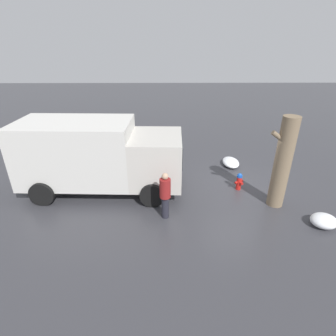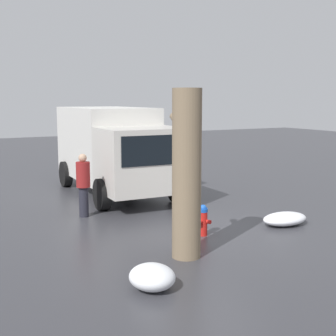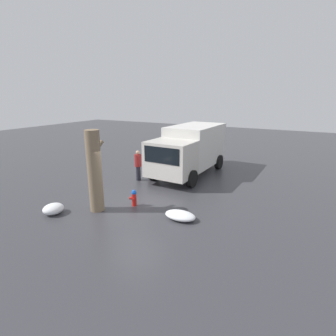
{
  "view_description": "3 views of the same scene",
  "coord_description": "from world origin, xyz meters",
  "px_view_note": "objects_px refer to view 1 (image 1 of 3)",
  "views": [
    {
      "loc": [
        2.96,
        9.21,
        5.46
      ],
      "look_at": [
        2.86,
        -0.32,
        0.82
      ],
      "focal_mm": 28.0,
      "sensor_mm": 36.0,
      "label": 1
    },
    {
      "loc": [
        -8.74,
        5.67,
        3.11
      ],
      "look_at": [
        2.75,
        -0.59,
        1.17
      ],
      "focal_mm": 50.0,
      "sensor_mm": 36.0,
      "label": 2
    },
    {
      "loc": [
        -8.44,
        -6.21,
        4.59
      ],
      "look_at": [
        3.06,
        0.01,
        0.93
      ],
      "focal_mm": 28.0,
      "sensor_mm": 36.0,
      "label": 3
    }
  ],
  "objects_px": {
    "fire_hydrant": "(239,181)",
    "pedestrian": "(165,194)",
    "tree_trunk": "(282,163)",
    "delivery_truck": "(98,154)"
  },
  "relations": [
    {
      "from": "pedestrian",
      "to": "tree_trunk",
      "type": "bearing_deg",
      "value": 147.26
    },
    {
      "from": "fire_hydrant",
      "to": "pedestrian",
      "type": "bearing_deg",
      "value": -85.44
    },
    {
      "from": "fire_hydrant",
      "to": "pedestrian",
      "type": "xyz_separation_m",
      "value": [
        2.98,
        1.83,
        0.55
      ]
    },
    {
      "from": "fire_hydrant",
      "to": "pedestrian",
      "type": "height_order",
      "value": "pedestrian"
    },
    {
      "from": "tree_trunk",
      "to": "delivery_truck",
      "type": "relative_size",
      "value": 0.53
    },
    {
      "from": "fire_hydrant",
      "to": "delivery_truck",
      "type": "bearing_deg",
      "value": -118.18
    },
    {
      "from": "fire_hydrant",
      "to": "tree_trunk",
      "type": "xyz_separation_m",
      "value": [
        -1.07,
        1.08,
        1.3
      ]
    },
    {
      "from": "tree_trunk",
      "to": "pedestrian",
      "type": "distance_m",
      "value": 4.18
    },
    {
      "from": "fire_hydrant",
      "to": "tree_trunk",
      "type": "relative_size",
      "value": 0.22
    },
    {
      "from": "delivery_truck",
      "to": "pedestrian",
      "type": "relative_size",
      "value": 3.69
    }
  ]
}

